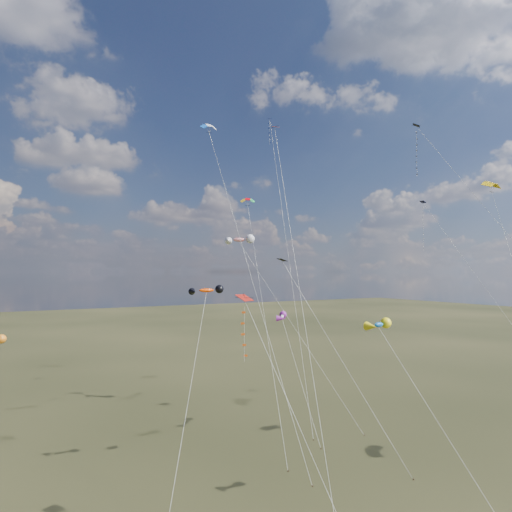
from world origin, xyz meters
TOP-DOWN VIEW (x-y plane):
  - ground at (0.00, 0.00)m, footprint 400.00×400.00m
  - diamond_black_high at (21.94, 13.20)m, footprint 2.20×30.06m
  - diamond_navy_tall at (12.23, 34.13)m, footprint 9.39×23.42m
  - diamond_black_mid at (1.42, 9.43)m, footprint 6.73×10.67m
  - diamond_red_low at (-8.86, 3.69)m, footprint 3.13×10.53m
  - diamond_navy_right at (28.69, 18.72)m, footprint 1.69×22.65m
  - diamond_orange_center at (-2.65, 7.62)m, footprint 7.36×18.55m
  - parafoil_yellow at (22.15, 5.10)m, footprint 9.54×13.12m
  - parafoil_blue_white at (0.48, 31.43)m, footprint 3.74×27.03m
  - parafoil_tricolor at (6.13, 30.88)m, footprint 9.59×23.46m
  - novelty_orange_black at (-7.17, 14.92)m, footprint 9.11×11.38m
  - novelty_white_purple at (3.99, 18.94)m, footprint 2.43×9.21m
  - novelty_redwhite_stripe at (4.54, 30.44)m, footprint 6.97×20.14m
  - novelty_blue_yellow at (2.01, 1.89)m, footprint 2.92×10.42m

SIDE VIEW (x-z plane):
  - ground at x=0.00m, z-range 0.00..0.00m
  - novelty_white_purple at x=3.99m, z-range 5.82..18.51m
  - diamond_red_low at x=-8.86m, z-range 4.92..20.58m
  - novelty_blue_yellow at x=2.01m, z-range 6.23..19.83m
  - diamond_black_mid at x=1.42m, z-range 3.95..22.54m
  - novelty_orange_black at x=-7.17m, z-range 7.47..23.48m
  - diamond_orange_center at x=-2.65m, z-range 5.31..37.30m
  - novelty_redwhite_stripe at x=4.54m, z-range 10.45..32.85m
  - diamond_navy_right at x=28.69m, z-range 8.99..36.49m
  - parafoil_yellow at x=22.15m, z-range 13.06..40.65m
  - parafoil_tricolor at x=6.13m, z-range 13.19..41.21m
  - diamond_black_high at x=21.94m, z-range 12.70..48.98m
  - diamond_navy_tall at x=12.23m, z-range 14.90..56.75m
  - parafoil_blue_white at x=0.48m, z-range 18.01..55.85m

